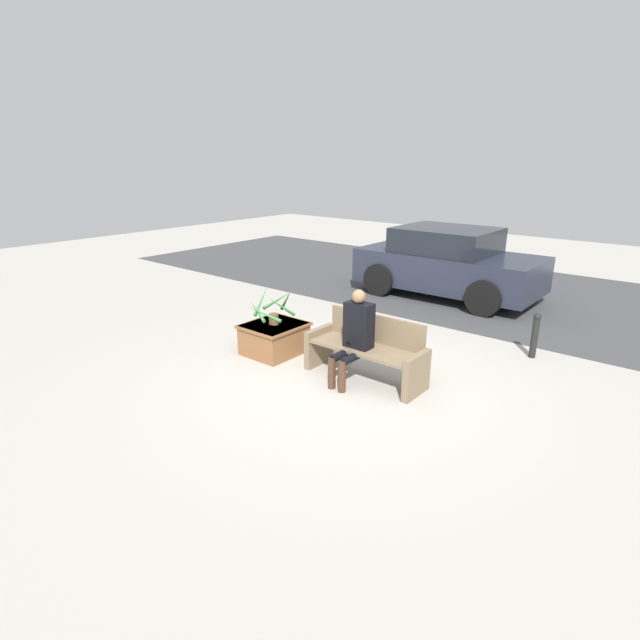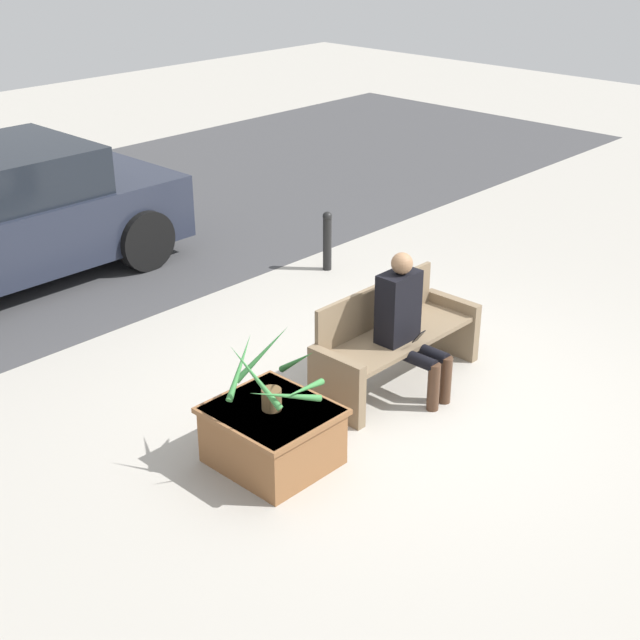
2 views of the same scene
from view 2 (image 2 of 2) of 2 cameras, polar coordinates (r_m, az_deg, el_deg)
The scene contains 8 objects.
ground_plane at distance 7.74m, azimuth 5.37°, elevation -4.94°, with size 30.00×30.00×0.00m, color #ADA89E.
road_surface at distance 11.96m, azimuth -17.50°, elevation 5.16°, with size 20.00×6.00×0.01m, color #424244.
bench at distance 7.82m, azimuth 4.71°, elevation -1.23°, with size 1.69×0.57×0.86m.
person_seated at distance 7.54m, azimuth 5.55°, elevation 0.02°, with size 0.37×0.63×1.26m.
planter_box at distance 6.75m, azimuth -3.06°, elevation -7.27°, with size 0.81×0.89×0.47m.
potted_plant at distance 6.50m, azimuth -3.01°, elevation -3.93°, with size 0.72×0.73×0.58m.
parked_car at distance 10.47m, azimuth -19.51°, elevation 6.30°, with size 3.80×1.98×1.48m.
bollard_post at distance 10.23m, azimuth 0.47°, elevation 5.18°, with size 0.11×0.11×0.70m.
Camera 2 is at (-5.34, -4.05, 3.89)m, focal length 50.00 mm.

